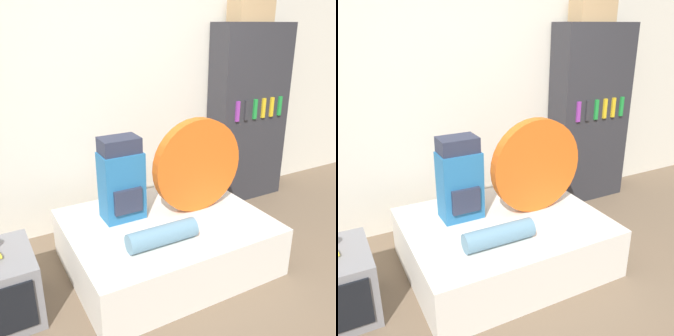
% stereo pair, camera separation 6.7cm
% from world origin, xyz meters
% --- Properties ---
extents(ground_plane, '(16.00, 16.00, 0.00)m').
position_xyz_m(ground_plane, '(0.00, 0.00, 0.00)').
color(ground_plane, brown).
extents(wall_back, '(8.00, 0.05, 2.60)m').
position_xyz_m(wall_back, '(0.00, 1.76, 1.30)').
color(wall_back, silver).
rests_on(wall_back, ground_plane).
extents(bed, '(1.58, 1.25, 0.42)m').
position_xyz_m(bed, '(-0.04, 0.76, 0.21)').
color(bed, silver).
rests_on(bed, ground_plane).
extents(backpack, '(0.33, 0.26, 0.68)m').
position_xyz_m(backpack, '(-0.33, 0.97, 0.75)').
color(backpack, '#23669E').
rests_on(backpack, bed).
extents(tent_bag, '(0.80, 0.10, 0.80)m').
position_xyz_m(tent_bag, '(0.29, 0.81, 0.82)').
color(tent_bag, '#E05B19').
rests_on(tent_bag, bed).
extents(sleeping_roll, '(0.54, 0.15, 0.15)m').
position_xyz_m(sleeping_roll, '(-0.24, 0.45, 0.49)').
color(sleeping_roll, '#5B849E').
rests_on(sleeping_roll, bed).
extents(bookshelf, '(0.88, 0.35, 1.94)m').
position_xyz_m(bookshelf, '(1.44, 1.54, 0.97)').
color(bookshelf, '#2D2D33').
rests_on(bookshelf, ground_plane).
extents(cardboard_box, '(0.44, 0.23, 0.21)m').
position_xyz_m(cardboard_box, '(1.38, 1.55, 2.04)').
color(cardboard_box, tan).
rests_on(cardboard_box, bookshelf).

